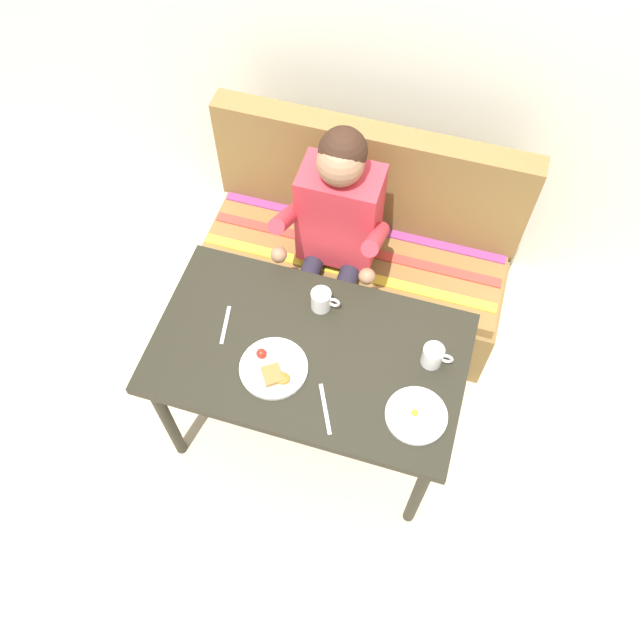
{
  "coord_description": "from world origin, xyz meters",
  "views": [
    {
      "loc": [
        0.39,
        -1.14,
        2.94
      ],
      "look_at": [
        0.0,
        0.15,
        0.72
      ],
      "focal_mm": 37.07,
      "sensor_mm": 36.0,
      "label": 1
    }
  ],
  "objects": [
    {
      "name": "ground_plane",
      "position": [
        0.0,
        0.0,
        0.0
      ],
      "size": [
        8.0,
        8.0,
        0.0
      ],
      "primitive_type": "plane",
      "color": "beige"
    },
    {
      "name": "back_wall",
      "position": [
        0.0,
        1.27,
        1.3
      ],
      "size": [
        4.4,
        0.1,
        2.6
      ],
      "primitive_type": "cube",
      "color": "silver",
      "rests_on": "ground"
    },
    {
      "name": "table",
      "position": [
        0.0,
        0.0,
        0.65
      ],
      "size": [
        1.2,
        0.7,
        0.73
      ],
      "color": "black",
      "rests_on": "ground"
    },
    {
      "name": "couch",
      "position": [
        0.0,
        0.76,
        0.33
      ],
      "size": [
        1.44,
        0.56,
        1.0
      ],
      "color": "olive",
      "rests_on": "ground"
    },
    {
      "name": "person",
      "position": [
        -0.06,
        0.59,
        0.74
      ],
      "size": [
        0.45,
        0.61,
        1.21
      ],
      "color": "#CC323D",
      "rests_on": "ground"
    },
    {
      "name": "plate_breakfast",
      "position": [
        -0.1,
        -0.12,
        0.74
      ],
      "size": [
        0.26,
        0.26,
        0.05
      ],
      "color": "white",
      "rests_on": "table"
    },
    {
      "name": "plate_eggs",
      "position": [
        0.45,
        -0.14,
        0.74
      ],
      "size": [
        0.23,
        0.23,
        0.04
      ],
      "color": "white",
      "rests_on": "table"
    },
    {
      "name": "coffee_mug",
      "position": [
        0.46,
        0.09,
        0.78
      ],
      "size": [
        0.12,
        0.08,
        0.09
      ],
      "color": "white",
      "rests_on": "table"
    },
    {
      "name": "coffee_mug_second",
      "position": [
        -0.01,
        0.21,
        0.78
      ],
      "size": [
        0.12,
        0.08,
        0.09
      ],
      "color": "white",
      "rests_on": "table"
    },
    {
      "name": "fork",
      "position": [
        -0.34,
        0.02,
        0.73
      ],
      "size": [
        0.04,
        0.17,
        0.0
      ],
      "primitive_type": "cube",
      "rotation": [
        0.0,
        0.0,
        0.18
      ],
      "color": "silver",
      "rests_on": "table"
    },
    {
      "name": "knife",
      "position": [
        0.13,
        -0.21,
        0.73
      ],
      "size": [
        0.1,
        0.19,
        0.0
      ],
      "primitive_type": "cube",
      "rotation": [
        0.0,
        0.0,
        0.45
      ],
      "color": "silver",
      "rests_on": "table"
    }
  ]
}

